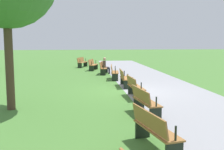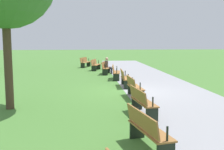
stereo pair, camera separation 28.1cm
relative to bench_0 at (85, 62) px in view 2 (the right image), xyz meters
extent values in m
plane|color=#477A33|center=(12.18, 2.26, -0.47)|extent=(120.00, 120.00, 0.00)
cube|color=#939399|center=(12.18, 3.99, -0.46)|extent=(39.59, 4.06, 0.01)
cube|color=#996633|center=(0.02, 0.06, -0.02)|extent=(1.67, 0.98, 0.04)
cube|color=#996633|center=(-0.05, -0.12, 0.22)|extent=(1.55, 0.67, 0.40)
cube|color=black|center=(-0.68, 0.32, -0.25)|extent=(0.19, 0.37, 0.43)
cylinder|color=black|center=(-0.67, 0.34, 0.14)|extent=(0.06, 0.06, 0.30)
cube|color=black|center=(0.72, -0.20, -0.25)|extent=(0.19, 0.37, 0.43)
cylinder|color=black|center=(0.73, -0.18, 0.14)|extent=(0.06, 0.06, 0.30)
cube|color=#996633|center=(2.64, 0.93, -0.02)|extent=(1.67, 0.87, 0.04)
cube|color=#996633|center=(2.59, 0.73, 0.22)|extent=(1.58, 0.55, 0.40)
cube|color=black|center=(1.92, 1.13, -0.25)|extent=(0.16, 0.38, 0.43)
cylinder|color=black|center=(1.93, 1.15, 0.14)|extent=(0.05, 0.05, 0.30)
cube|color=black|center=(3.36, 0.72, -0.25)|extent=(0.16, 0.38, 0.43)
cylinder|color=black|center=(3.37, 0.74, 0.14)|extent=(0.05, 0.05, 0.30)
cube|color=#996633|center=(5.32, 1.58, -0.02)|extent=(1.67, 0.75, 0.04)
cube|color=#996633|center=(5.28, 1.38, 0.22)|extent=(1.60, 0.42, 0.40)
cube|color=black|center=(4.59, 1.73, -0.25)|extent=(0.13, 0.38, 0.43)
cylinder|color=black|center=(4.59, 1.75, 0.14)|extent=(0.05, 0.05, 0.30)
cube|color=black|center=(6.06, 1.43, -0.25)|extent=(0.13, 0.38, 0.43)
cylinder|color=black|center=(6.06, 1.45, 0.14)|extent=(0.05, 0.05, 0.30)
cube|color=#996633|center=(8.05, 2.02, -0.02)|extent=(1.66, 0.63, 0.04)
cube|color=#996633|center=(8.02, 1.82, 0.22)|extent=(1.62, 0.30, 0.40)
cube|color=black|center=(7.30, 2.11, -0.25)|extent=(0.10, 0.38, 0.43)
cylinder|color=black|center=(7.31, 2.13, 0.14)|extent=(0.05, 0.05, 0.30)
cube|color=black|center=(8.79, 1.93, -0.25)|extent=(0.10, 0.38, 0.43)
cylinder|color=black|center=(8.79, 1.95, 0.14)|extent=(0.05, 0.05, 0.30)
cube|color=#996633|center=(10.80, 2.24, -0.02)|extent=(1.63, 0.50, 0.04)
cube|color=#996633|center=(10.79, 2.04, 0.22)|extent=(1.62, 0.17, 0.40)
cube|color=black|center=(10.05, 2.27, -0.25)|extent=(0.07, 0.38, 0.43)
cylinder|color=black|center=(10.05, 2.29, 0.14)|extent=(0.05, 0.05, 0.30)
cube|color=black|center=(11.54, 2.21, -0.25)|extent=(0.07, 0.38, 0.43)
cylinder|color=black|center=(11.54, 2.23, 0.14)|extent=(0.05, 0.05, 0.30)
cube|color=#996633|center=(13.56, 2.24, -0.02)|extent=(1.63, 0.50, 0.04)
cube|color=#996633|center=(13.56, 2.04, 0.22)|extent=(1.62, 0.17, 0.40)
cube|color=black|center=(12.81, 2.21, -0.25)|extent=(0.07, 0.38, 0.43)
cylinder|color=black|center=(12.81, 2.23, 0.14)|extent=(0.05, 0.05, 0.30)
cube|color=black|center=(14.30, 2.27, -0.25)|extent=(0.07, 0.38, 0.43)
cylinder|color=black|center=(14.30, 2.29, 0.14)|extent=(0.05, 0.05, 0.30)
cube|color=#996633|center=(16.30, 2.02, -0.02)|extent=(1.66, 0.63, 0.04)
cube|color=#996633|center=(16.33, 1.82, 0.22)|extent=(1.62, 0.30, 0.40)
cube|color=black|center=(15.56, 1.93, -0.25)|extent=(0.10, 0.38, 0.43)
cylinder|color=black|center=(15.56, 1.95, 0.14)|extent=(0.05, 0.05, 0.30)
cube|color=black|center=(17.05, 2.11, -0.25)|extent=(0.10, 0.38, 0.43)
cylinder|color=black|center=(17.05, 2.13, 0.14)|extent=(0.05, 0.05, 0.30)
cube|color=#996633|center=(19.03, 1.58, -0.02)|extent=(1.67, 0.75, 0.04)
cube|color=#996633|center=(19.07, 1.38, 0.22)|extent=(1.60, 0.42, 0.40)
cube|color=black|center=(18.30, 1.43, -0.25)|extent=(0.13, 0.38, 0.43)
cylinder|color=black|center=(18.29, 1.45, 0.14)|extent=(0.05, 0.05, 0.30)
cylinder|color=black|center=(19.76, 1.75, 0.14)|extent=(0.05, 0.05, 0.30)
cube|color=#4C4238|center=(5.10, 1.61, 0.23)|extent=(0.35, 0.26, 0.50)
sphere|color=tan|center=(5.10, 1.62, 0.62)|extent=(0.22, 0.22, 0.22)
cylinder|color=#23232D|center=(5.04, 1.80, -0.04)|extent=(0.20, 0.38, 0.13)
cylinder|color=#23232D|center=(5.08, 1.98, -0.25)|extent=(0.13, 0.13, 0.43)
cylinder|color=#23232D|center=(5.22, 1.76, -0.04)|extent=(0.20, 0.38, 0.13)
cylinder|color=#23232D|center=(5.25, 1.94, -0.25)|extent=(0.13, 0.13, 0.43)
cylinder|color=#4C3828|center=(15.02, -2.52, 1.23)|extent=(0.28, 0.28, 3.40)
camera|label=1|loc=(24.64, -0.05, 1.93)|focal=43.36mm
camera|label=2|loc=(24.67, 0.23, 1.93)|focal=43.36mm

